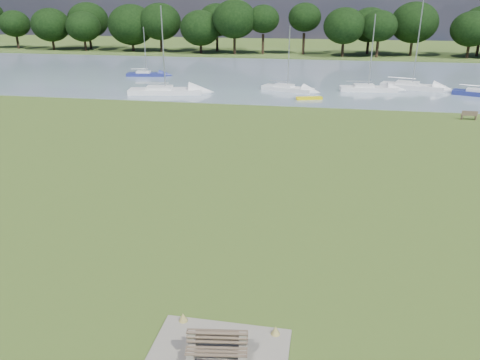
% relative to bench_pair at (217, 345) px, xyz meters
% --- Properties ---
extents(ground, '(220.00, 220.00, 0.00)m').
position_rel_bench_pair_xyz_m(ground, '(0.00, 14.00, -0.50)').
color(ground, olive).
extents(river, '(220.00, 40.00, 0.10)m').
position_rel_bench_pair_xyz_m(river, '(0.00, 56.00, -0.50)').
color(river, gray).
rests_on(river, ground).
extents(far_bank, '(220.00, 20.00, 0.40)m').
position_rel_bench_pair_xyz_m(far_bank, '(0.00, 86.00, -0.50)').
color(far_bank, '#4C6626').
rests_on(far_bank, ground).
extents(concrete_pad, '(4.20, 3.20, 0.10)m').
position_rel_bench_pair_xyz_m(concrete_pad, '(0.00, -0.00, -0.45)').
color(concrete_pad, gray).
rests_on(concrete_pad, ground).
extents(bench_pair, '(1.94, 1.31, 0.98)m').
position_rel_bench_pair_xyz_m(bench_pair, '(0.00, 0.00, 0.00)').
color(bench_pair, gray).
rests_on(bench_pair, concrete_pad).
extents(riverbank_bench, '(1.36, 0.47, 0.83)m').
position_rel_bench_pair_xyz_m(riverbank_bench, '(15.45, 33.40, -0.08)').
color(riverbank_bench, brown).
rests_on(riverbank_bench, ground).
extents(kayak, '(2.87, 1.46, 0.28)m').
position_rel_bench_pair_xyz_m(kayak, '(0.91, 39.77, -0.31)').
color(kayak, yellow).
rests_on(kayak, river).
extents(tree_line, '(137.64, 8.53, 10.33)m').
position_rel_bench_pair_xyz_m(tree_line, '(-2.26, 82.00, 5.65)').
color(tree_line, black).
rests_on(tree_line, far_bank).
extents(sailboat_0, '(7.54, 4.20, 10.03)m').
position_rel_bench_pair_xyz_m(sailboat_0, '(12.72, 48.46, 0.07)').
color(sailboat_0, white).
rests_on(sailboat_0, river).
extents(sailboat_1, '(6.40, 3.80, 7.31)m').
position_rel_bench_pair_xyz_m(sailboat_1, '(-1.90, 44.44, -0.02)').
color(sailboat_1, white).
rests_on(sailboat_1, river).
extents(sailboat_3, '(8.57, 3.90, 9.46)m').
position_rel_bench_pair_xyz_m(sailboat_3, '(-15.50, 40.11, 0.04)').
color(sailboat_3, white).
rests_on(sailboat_3, river).
extents(sailboat_4, '(5.98, 3.69, 7.02)m').
position_rel_bench_pair_xyz_m(sailboat_4, '(19.56, 45.15, 0.00)').
color(sailboat_4, navy).
rests_on(sailboat_4, river).
extents(sailboat_6, '(5.64, 2.39, 6.59)m').
position_rel_bench_pair_xyz_m(sailboat_6, '(-22.37, 52.16, -0.04)').
color(sailboat_6, navy).
rests_on(sailboat_6, river).
extents(sailboat_9, '(6.67, 2.43, 8.57)m').
position_rel_bench_pair_xyz_m(sailboat_9, '(7.43, 46.01, 0.03)').
color(sailboat_9, white).
rests_on(sailboat_9, river).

